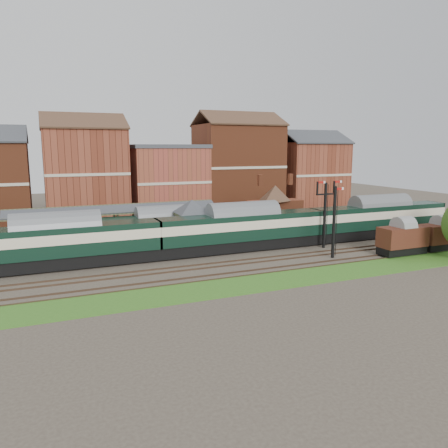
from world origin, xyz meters
name	(u,v)px	position (x,y,z in m)	size (l,w,h in m)	color
ground	(226,252)	(0.00, 0.00, 0.00)	(160.00, 160.00, 0.00)	#473D33
grass_back	(184,229)	(0.00, 16.00, 0.03)	(90.00, 4.50, 0.06)	#2D6619
grass_front	(276,280)	(0.00, -12.00, 0.03)	(90.00, 5.00, 0.06)	#2D6619
fence	(180,222)	(0.00, 18.00, 0.75)	(90.00, 0.12, 1.50)	#193823
platform	(163,236)	(-5.00, 9.75, 0.50)	(55.00, 3.40, 1.00)	#2D2D2D
signal_box	(192,223)	(-3.00, 3.25, 3.19)	(5.40, 5.40, 6.00)	#6A7956
brick_hut	(252,234)	(5.00, 3.25, 1.20)	(3.20, 2.64, 2.94)	maroon
station_building	(275,204)	(12.00, 9.75, 3.96)	(8.10, 8.10, 5.90)	brown
canopy	(116,208)	(-11.00, 9.75, 4.58)	(26.00, 3.89, 4.08)	#474A2E
semaphore_bracket	(325,210)	(12.04, -2.50, 4.63)	(3.60, 0.25, 8.18)	black
semaphore_siding	(334,221)	(10.02, -7.00, 4.16)	(1.23, 0.25, 8.00)	black
town_backdrop	(166,179)	(-0.18, 25.00, 7.00)	(69.00, 10.00, 16.00)	brown
dmu_train	(243,228)	(2.22, 0.00, 2.75)	(61.77, 3.24, 4.75)	black
platform_railcar	(166,226)	(-5.40, 6.50, 2.39)	(17.71, 2.79, 4.08)	black
goods_van_a	(403,238)	(18.08, -9.00, 1.96)	(5.65, 2.45, 3.43)	black
goods_van_b	(442,235)	(24.18, -9.00, 1.89)	(5.44, 2.36, 3.30)	black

